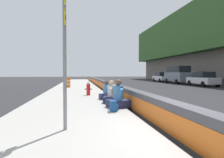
{
  "coord_description": "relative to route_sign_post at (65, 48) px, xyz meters",
  "views": [
    {
      "loc": [
        -4.38,
        2.36,
        1.58
      ],
      "look_at": [
        10.48,
        -0.17,
        1.11
      ],
      "focal_mm": 31.5,
      "sensor_mm": 36.0,
      "label": 1
    }
  ],
  "objects": [
    {
      "name": "sidewalk_strip",
      "position": [
        -0.69,
        -0.05,
        -2.14
      ],
      "size": [
        80.0,
        4.4,
        0.14
      ],
      "primitive_type": "cube",
      "color": "#A8A59E",
      "rests_on": "ground_plane"
    },
    {
      "name": "ground_plane",
      "position": [
        -0.69,
        -2.7,
        -2.21
      ],
      "size": [
        160.0,
        160.0,
        0.0
      ],
      "primitive_type": "plane",
      "color": "#2B2B2D",
      "rests_on": "ground"
    },
    {
      "name": "parked_car_fourth",
      "position": [
        16.04,
        -14.9,
        -1.35
      ],
      "size": [
        4.56,
        2.06,
        1.71
      ],
      "color": "silver",
      "rests_on": "ground_plane"
    },
    {
      "name": "seated_person_rear",
      "position": [
        5.61,
        -1.85,
        -1.74
      ],
      "size": [
        0.71,
        0.81,
        1.05
      ],
      "color": "#23284C",
      "rests_on": "sidewalk_strip"
    },
    {
      "name": "backpack",
      "position": [
        2.11,
        -1.62,
        -1.88
      ],
      "size": [
        0.32,
        0.28,
        0.4
      ],
      "color": "navy",
      "rests_on": "sidewalk_strip"
    },
    {
      "name": "construction_barrel",
      "position": [
        14.93,
        0.73,
        -1.59
      ],
      "size": [
        0.54,
        0.54,
        0.95
      ],
      "color": "orange",
      "rests_on": "sidewalk_strip"
    },
    {
      "name": "seated_person_foreground",
      "position": [
        2.93,
        -1.97,
        -1.7
      ],
      "size": [
        0.92,
        1.01,
        1.18
      ],
      "color": "#23284C",
      "rests_on": "sidewalk_strip"
    },
    {
      "name": "fire_hydrant",
      "position": [
        7.68,
        -0.96,
        -1.62
      ],
      "size": [
        0.26,
        0.46,
        0.88
      ],
      "color": "red",
      "rests_on": "sidewalk_strip"
    },
    {
      "name": "route_sign_post",
      "position": [
        0.0,
        0.0,
        0.0
      ],
      "size": [
        0.44,
        0.09,
        3.6
      ],
      "color": "gray",
      "rests_on": "sidewalk_strip"
    },
    {
      "name": "seated_person_middle",
      "position": [
        4.25,
        -1.9,
        -1.73
      ],
      "size": [
        0.83,
        0.92,
        1.09
      ],
      "color": "#23284C",
      "rests_on": "sidewalk_strip"
    },
    {
      "name": "parked_car_far",
      "position": [
        27.5,
        -14.76,
        -1.35
      ],
      "size": [
        4.55,
        2.05,
        1.71
      ],
      "color": "silver",
      "rests_on": "ground_plane"
    },
    {
      "name": "parked_car_midline",
      "position": [
        21.86,
        -14.77,
        -0.86
      ],
      "size": [
        5.13,
        2.16,
        2.56
      ],
      "color": "slate",
      "rests_on": "ground_plane"
    },
    {
      "name": "jersey_barrier",
      "position": [
        -0.69,
        -2.7,
        -1.79
      ],
      "size": [
        76.0,
        0.45,
        0.85
      ],
      "color": "#47474C",
      "rests_on": "ground_plane"
    }
  ]
}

